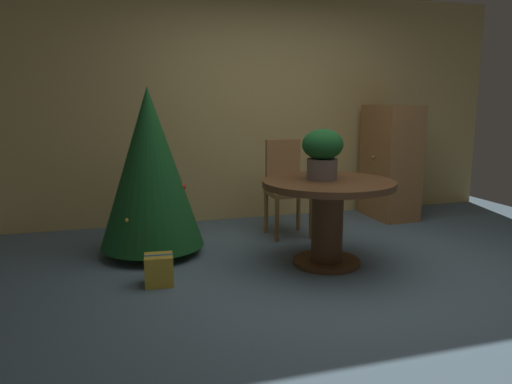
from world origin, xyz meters
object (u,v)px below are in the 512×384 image
wooden_chair_far (286,183)px  wooden_cabinet (390,162)px  gift_box_gold (159,270)px  round_dining_table (328,207)px  holiday_tree (150,168)px  flower_vase (322,151)px

wooden_chair_far → wooden_cabinet: wooden_cabinet is taller
wooden_chair_far → wooden_cabinet: bearing=13.5°
wooden_chair_far → gift_box_gold: bearing=-142.6°
round_dining_table → wooden_cabinet: bearing=43.4°
gift_box_gold → holiday_tree: bearing=88.1°
round_dining_table → flower_vase: flower_vase is taller
wooden_chair_far → flower_vase: bearing=-91.9°
round_dining_table → gift_box_gold: size_ratio=4.73×
round_dining_table → wooden_chair_far: bearing=90.0°
holiday_tree → wooden_cabinet: holiday_tree is taller
gift_box_gold → wooden_cabinet: 3.26m
wooden_chair_far → wooden_cabinet: (1.45, 0.35, 0.12)m
round_dining_table → gift_box_gold: (-1.42, -0.07, -0.39)m
gift_box_gold → flower_vase: bearing=5.6°
wooden_chair_far → gift_box_gold: size_ratio=4.20×
holiday_tree → flower_vase: bearing=-25.5°
wooden_chair_far → round_dining_table: bearing=-90.0°
wooden_chair_far → wooden_cabinet: size_ratio=0.74×
round_dining_table → wooden_cabinet: (1.45, 1.37, 0.16)m
holiday_tree → wooden_chair_far: bearing=12.1°
holiday_tree → round_dining_table: bearing=-27.2°
flower_vase → wooden_chair_far: 1.04m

